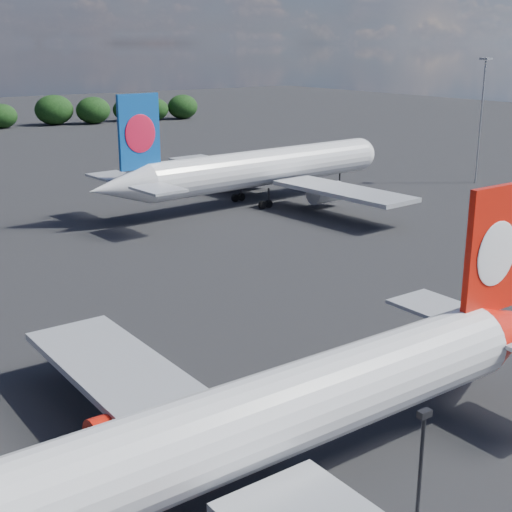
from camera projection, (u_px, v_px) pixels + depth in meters
qantas_airliner at (282, 414)px, 38.23m from camera, size 46.10×43.75×15.09m
china_southern_airliner at (256, 170)px, 108.22m from camera, size 53.59×50.97×17.48m
floodlight_mast_near at (482, 103)px, 122.37m from camera, size 1.60×1.60×21.41m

